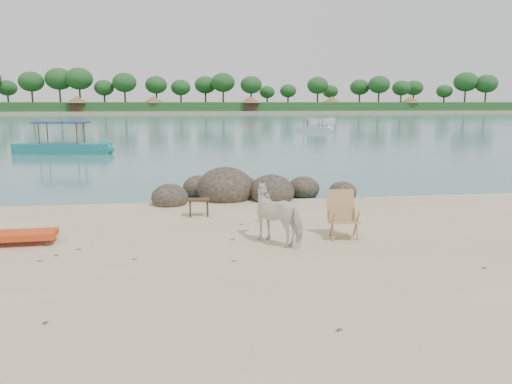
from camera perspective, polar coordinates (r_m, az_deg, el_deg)
water at (r=98.94m, az=-7.19°, el=8.38°), size 400.00×400.00×0.00m
far_shore at (r=178.92m, az=-7.56°, el=9.14°), size 420.00×90.00×1.40m
far_scenery at (r=145.60m, az=-7.47°, el=10.16°), size 420.00×18.00×9.50m
boulders at (r=15.67m, az=-1.71°, el=0.15°), size 6.38×2.96×1.33m
cow at (r=10.62m, az=2.71°, el=-2.67°), size 1.43×1.54×1.23m
side_table at (r=13.21m, az=-6.55°, el=-1.89°), size 0.56×0.37×0.45m
lounge_chair at (r=11.66m, az=-25.60°, el=-4.17°), size 1.94×0.75×0.57m
deck_chair at (r=11.09m, az=10.08°, el=-2.79°), size 0.73×0.79×1.03m
boat_near at (r=32.19m, az=-21.36°, el=6.92°), size 6.44×2.33×3.07m
boat_mid at (r=53.72m, az=6.55°, el=8.19°), size 4.42×3.78×2.34m
boat_far at (r=79.65m, az=7.35°, el=8.20°), size 5.81×3.70×0.68m
dead_leaves at (r=9.08m, az=-10.56°, el=-9.09°), size 8.18×6.59×0.00m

